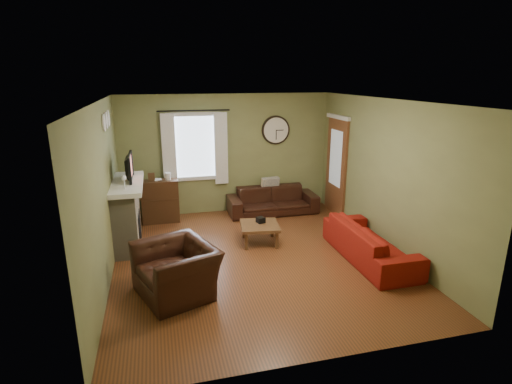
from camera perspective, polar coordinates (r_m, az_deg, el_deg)
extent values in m
cube|color=brown|center=(6.81, 0.01, -9.50)|extent=(4.60, 5.20, 0.00)
cube|color=white|center=(6.14, 0.01, 12.91)|extent=(4.60, 5.20, 0.00)
cube|color=olive|center=(6.22, -20.98, -0.31)|extent=(0.00, 5.20, 2.60)
cube|color=olive|center=(7.25, 17.93, 2.23)|extent=(0.00, 5.20, 2.60)
cube|color=olive|center=(8.83, -4.15, 5.40)|extent=(4.60, 0.00, 2.60)
cube|color=olive|center=(4.03, 9.22, -8.31)|extent=(4.60, 0.00, 2.60)
cube|color=tan|center=(7.52, -17.98, -3.26)|extent=(0.40, 1.40, 1.10)
cube|color=black|center=(7.59, -16.38, -4.95)|extent=(0.04, 0.60, 0.55)
cube|color=white|center=(7.35, -18.14, 1.10)|extent=(0.58, 1.60, 0.08)
imported|color=black|center=(7.44, -18.07, 2.99)|extent=(0.08, 0.60, 0.35)
cube|color=#994C3F|center=(7.42, -17.49, 3.46)|extent=(0.02, 0.62, 0.36)
cylinder|color=white|center=(6.83, -20.91, 9.25)|extent=(0.28, 0.28, 0.03)
cylinder|color=white|center=(7.17, -20.62, 9.57)|extent=(0.28, 0.28, 0.03)
cylinder|color=white|center=(7.52, -20.36, 9.86)|extent=(0.28, 0.28, 0.03)
cylinder|color=black|center=(8.49, -8.88, 11.42)|extent=(0.03, 0.03, 1.50)
cube|color=silver|center=(8.56, -12.32, 5.74)|extent=(0.28, 0.04, 1.55)
cube|color=silver|center=(8.67, -5.01, 6.17)|extent=(0.28, 0.04, 1.55)
cube|color=brown|center=(8.87, 11.39, 3.51)|extent=(0.05, 0.90, 2.10)
imported|color=#53351D|center=(8.43, -14.37, 2.03)|extent=(0.17, 0.22, 0.02)
imported|color=black|center=(8.91, 2.38, -1.20)|extent=(1.97, 0.77, 0.58)
cube|color=#9E9A94|center=(9.06, 2.00, 0.84)|extent=(0.42, 0.18, 0.41)
cube|color=#9E9A94|center=(9.09, 2.06, 0.88)|extent=(0.40, 0.23, 0.38)
imported|color=maroon|center=(6.96, 15.95, -6.90)|extent=(0.80, 2.04, 0.60)
imported|color=black|center=(5.77, -11.30, -10.87)|extent=(1.29, 1.37, 0.71)
cube|color=black|center=(7.35, 0.66, -4.11)|extent=(0.17, 0.17, 0.10)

